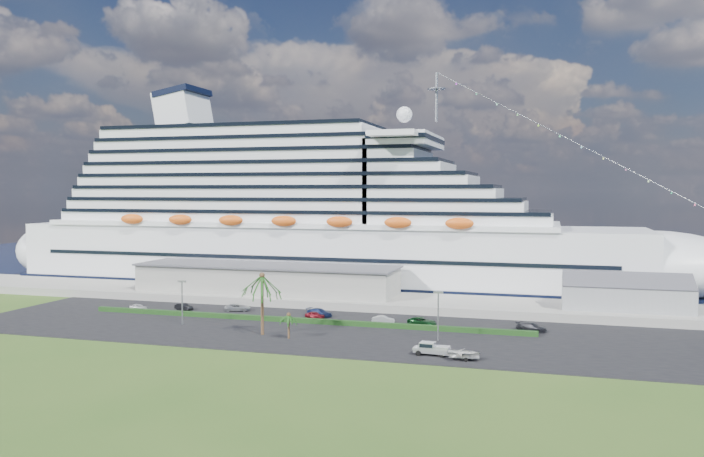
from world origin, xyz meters
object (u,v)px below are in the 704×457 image
(cruise_ship, at_px, (316,223))
(boat_trailer, at_px, (464,353))
(parked_car_3, at_px, (320,312))
(pickup_truck, at_px, (431,348))

(cruise_ship, xyz_separation_m, boat_trailer, (47.39, -68.01, -15.52))
(parked_car_3, bearing_deg, cruise_ship, 35.47)
(parked_car_3, xyz_separation_m, boat_trailer, (32.06, -27.16, 0.28))
(pickup_truck, distance_m, boat_trailer, 5.47)
(boat_trailer, bearing_deg, cruise_ship, 124.87)
(parked_car_3, distance_m, boat_trailer, 42.02)
(pickup_truck, bearing_deg, boat_trailer, -18.20)
(pickup_truck, bearing_deg, cruise_ship, 122.47)
(cruise_ship, bearing_deg, parked_car_3, -69.43)
(cruise_ship, xyz_separation_m, parked_car_3, (15.33, -40.85, -15.79))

